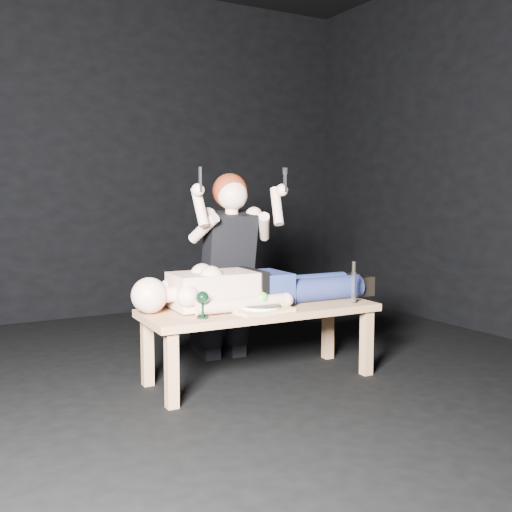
% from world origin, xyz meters
% --- Properties ---
extents(ground, '(5.00, 5.00, 0.00)m').
position_xyz_m(ground, '(0.00, 0.00, 0.00)').
color(ground, black).
rests_on(ground, ground).
extents(back_wall, '(5.00, 0.00, 5.00)m').
position_xyz_m(back_wall, '(0.00, 2.50, 1.50)').
color(back_wall, black).
rests_on(back_wall, ground).
extents(table, '(1.43, 0.58, 0.45)m').
position_xyz_m(table, '(0.30, 0.09, 0.23)').
color(table, tan).
rests_on(table, ground).
extents(lying_man, '(1.41, 0.47, 0.26)m').
position_xyz_m(lying_man, '(0.34, 0.17, 0.58)').
color(lying_man, '#DCAD93').
rests_on(lying_man, table).
extents(kneeling_woman, '(0.76, 0.84, 1.29)m').
position_xyz_m(kneeling_woman, '(0.33, 0.61, 0.65)').
color(kneeling_woman, black).
rests_on(kneeling_woman, ground).
extents(serving_tray, '(0.35, 0.27, 0.02)m').
position_xyz_m(serving_tray, '(0.23, -0.04, 0.46)').
color(serving_tray, tan).
rests_on(serving_tray, table).
extents(plate, '(0.24, 0.24, 0.02)m').
position_xyz_m(plate, '(0.23, -0.04, 0.48)').
color(plate, white).
rests_on(plate, serving_tray).
extents(apple, '(0.07, 0.07, 0.07)m').
position_xyz_m(apple, '(0.24, -0.03, 0.52)').
color(apple, '#409324').
rests_on(apple, plate).
extents(goblet, '(0.07, 0.07, 0.15)m').
position_xyz_m(goblet, '(-0.14, -0.05, 0.52)').
color(goblet, black).
rests_on(goblet, table).
extents(fork_flat, '(0.05, 0.15, 0.01)m').
position_xyz_m(fork_flat, '(-0.00, -0.05, 0.45)').
color(fork_flat, '#B2B2B7').
rests_on(fork_flat, table).
extents(knife_flat, '(0.02, 0.15, 0.01)m').
position_xyz_m(knife_flat, '(0.37, -0.07, 0.45)').
color(knife_flat, '#B2B2B7').
rests_on(knife_flat, table).
extents(spoon_flat, '(0.11, 0.12, 0.01)m').
position_xyz_m(spoon_flat, '(0.29, 0.02, 0.45)').
color(spoon_flat, '#B2B2B7').
rests_on(spoon_flat, table).
extents(carving_knife, '(0.03, 0.04, 0.26)m').
position_xyz_m(carving_knife, '(0.85, -0.10, 0.58)').
color(carving_knife, '#B2B2B7').
rests_on(carving_knife, table).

